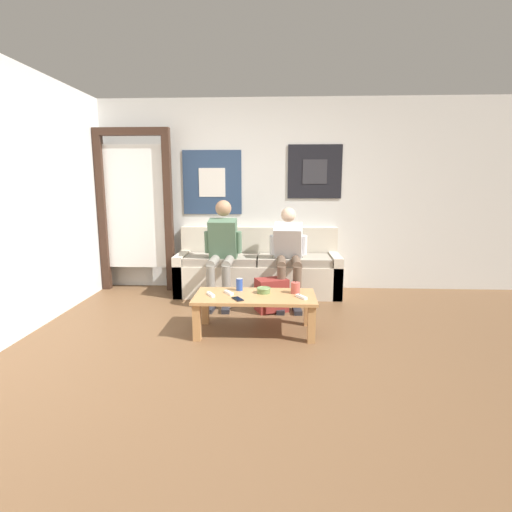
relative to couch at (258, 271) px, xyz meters
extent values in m
plane|color=brown|center=(-0.21, -2.02, -0.30)|extent=(18.00, 18.00, 0.00)
cube|color=silver|center=(-0.21, 0.34, 0.98)|extent=(10.00, 0.05, 2.55)
cube|color=navy|center=(-0.64, 0.30, 1.15)|extent=(0.80, 0.01, 0.85)
cube|color=silver|center=(-0.64, 0.30, 1.15)|extent=(0.36, 0.01, 0.38)
cube|color=black|center=(0.74, 0.30, 1.30)|extent=(0.72, 0.01, 0.71)
cube|color=#2D2D33|center=(0.74, 0.30, 1.30)|extent=(0.32, 0.01, 0.32)
cube|color=#382319|center=(-2.10, 0.11, 0.73)|extent=(0.10, 0.10, 2.05)
cube|color=#382319|center=(-1.20, 0.11, 0.73)|extent=(0.10, 0.10, 2.05)
cube|color=#382319|center=(-1.65, 0.11, 1.80)|extent=(1.00, 0.10, 0.10)
cube|color=silver|center=(-1.65, 0.13, 0.83)|extent=(0.82, 0.02, 1.64)
cube|color=beige|center=(0.00, 0.25, 0.13)|extent=(2.12, 0.13, 0.86)
cube|color=beige|center=(0.00, -0.09, -0.09)|extent=(2.12, 0.55, 0.42)
cube|color=beige|center=(-1.00, -0.09, -0.03)|extent=(0.12, 0.55, 0.54)
cube|color=beige|center=(1.00, -0.09, -0.03)|extent=(0.12, 0.55, 0.54)
cube|color=gray|center=(-0.47, -0.09, 0.17)|extent=(0.92, 0.51, 0.10)
cube|color=gray|center=(0.47, -0.09, 0.17)|extent=(0.92, 0.51, 0.10)
cube|color=#B27F4C|center=(0.03, -1.44, 0.06)|extent=(1.17, 0.56, 0.03)
cube|color=#B27F4C|center=(-0.50, -1.21, -0.12)|extent=(0.07, 0.07, 0.35)
cube|color=#B27F4C|center=(0.56, -1.21, -0.12)|extent=(0.07, 0.07, 0.35)
cube|color=#B27F4C|center=(-0.50, -1.66, -0.12)|extent=(0.07, 0.07, 0.35)
cube|color=#B27F4C|center=(0.56, -1.66, -0.12)|extent=(0.07, 0.07, 0.35)
cylinder|color=gray|center=(-0.52, -0.51, 0.22)|extent=(0.11, 0.42, 0.11)
cylinder|color=gray|center=(-0.52, -0.73, -0.03)|extent=(0.10, 0.10, 0.49)
cube|color=#232328|center=(-0.52, -0.80, -0.27)|extent=(0.11, 0.25, 0.05)
cylinder|color=gray|center=(-0.34, -0.51, 0.22)|extent=(0.11, 0.42, 0.11)
cylinder|color=gray|center=(-0.34, -0.73, -0.03)|extent=(0.10, 0.10, 0.49)
cube|color=#232328|center=(-0.34, -0.80, -0.27)|extent=(0.11, 0.25, 0.05)
cube|color=#4C6B51|center=(-0.43, -0.26, 0.46)|extent=(0.34, 0.31, 0.52)
sphere|color=#9E7556|center=(-0.43, -0.18, 0.84)|extent=(0.20, 0.20, 0.20)
cylinder|color=#4C6B51|center=(-0.62, -0.26, 0.42)|extent=(0.08, 0.11, 0.28)
cylinder|color=#4C6B51|center=(-0.23, -0.26, 0.42)|extent=(0.08, 0.11, 0.28)
cylinder|color=brown|center=(0.30, -0.52, 0.22)|extent=(0.11, 0.43, 0.11)
cylinder|color=brown|center=(0.30, -0.73, -0.03)|extent=(0.10, 0.10, 0.49)
cube|color=#232328|center=(0.30, -0.80, -0.27)|extent=(0.11, 0.25, 0.05)
cylinder|color=brown|center=(0.48, -0.52, 0.22)|extent=(0.11, 0.43, 0.11)
cylinder|color=brown|center=(0.48, -0.73, -0.03)|extent=(0.10, 0.10, 0.49)
cube|color=#232328|center=(0.48, -0.80, -0.27)|extent=(0.11, 0.25, 0.05)
cube|color=silver|center=(0.39, -0.21, 0.42)|extent=(0.38, 0.42, 0.50)
sphere|color=beige|center=(0.39, -0.07, 0.75)|extent=(0.19, 0.19, 0.19)
cylinder|color=silver|center=(0.19, -0.20, 0.38)|extent=(0.08, 0.13, 0.26)
cylinder|color=silver|center=(0.58, -0.20, 0.38)|extent=(0.08, 0.13, 0.26)
cube|color=maroon|center=(0.19, -0.76, -0.11)|extent=(0.40, 0.35, 0.38)
cube|color=maroon|center=(0.23, -0.86, -0.20)|extent=(0.25, 0.17, 0.17)
cylinder|color=#607F47|center=(0.11, -1.36, 0.11)|extent=(0.13, 0.13, 0.05)
torus|color=#607F47|center=(0.11, -1.36, 0.13)|extent=(0.14, 0.14, 0.02)
cylinder|color=#B24C42|center=(0.43, -1.35, 0.13)|extent=(0.09, 0.09, 0.11)
cylinder|color=black|center=(0.43, -1.35, 0.19)|extent=(0.00, 0.00, 0.01)
cylinder|color=#28479E|center=(-0.13, -1.27, 0.14)|extent=(0.07, 0.07, 0.12)
cylinder|color=silver|center=(-0.13, -1.27, 0.20)|extent=(0.06, 0.06, 0.00)
cube|color=white|center=(-0.39, -1.47, 0.09)|extent=(0.10, 0.14, 0.02)
cylinder|color=#333842|center=(-0.41, -1.45, 0.11)|extent=(0.01, 0.01, 0.00)
cube|color=white|center=(-0.23, -1.40, 0.09)|extent=(0.11, 0.14, 0.02)
cylinder|color=#333842|center=(-0.25, -1.38, 0.11)|extent=(0.01, 0.01, 0.00)
cube|color=white|center=(0.47, -1.52, 0.09)|extent=(0.11, 0.14, 0.02)
cylinder|color=#333842|center=(0.46, -1.49, 0.11)|extent=(0.01, 0.01, 0.00)
cube|color=black|center=(-0.12, -1.59, 0.08)|extent=(0.13, 0.15, 0.01)
cube|color=black|center=(-0.12, -1.59, 0.09)|extent=(0.11, 0.14, 0.00)
camera|label=1|loc=(0.22, -5.16, 1.15)|focal=28.00mm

